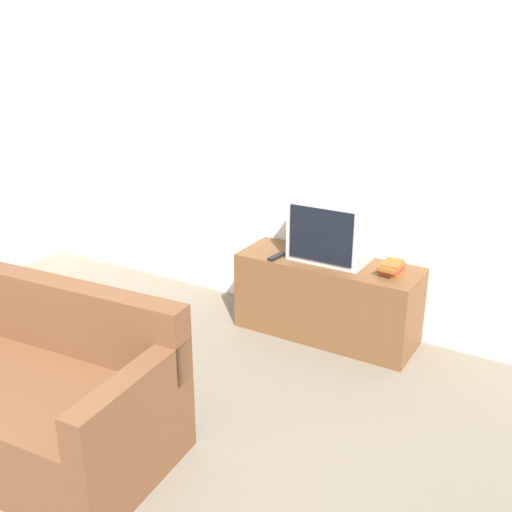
# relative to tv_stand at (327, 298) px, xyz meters

# --- Properties ---
(wall_back) EXTENTS (9.00, 0.06, 2.60)m
(wall_back) POSITION_rel_tv_stand_xyz_m (-0.36, 0.30, 0.98)
(wall_back) COLOR white
(wall_back) RESTS_ON ground_plane
(tv_stand) EXTENTS (1.43, 0.51, 0.64)m
(tv_stand) POSITION_rel_tv_stand_xyz_m (0.00, 0.00, 0.00)
(tv_stand) COLOR brown
(tv_stand) RESTS_ON ground_plane
(television) EXTENTS (0.59, 0.40, 0.49)m
(television) POSITION_rel_tv_stand_xyz_m (-0.01, 0.06, 0.57)
(television) COLOR silver
(television) RESTS_ON tv_stand
(couch) EXTENTS (2.12, 1.06, 0.92)m
(couch) POSITION_rel_tv_stand_xyz_m (-1.08, -2.14, -0.01)
(couch) COLOR brown
(couch) RESTS_ON ground_plane
(book_stack) EXTENTS (0.16, 0.23, 0.10)m
(book_stack) POSITION_rel_tv_stand_xyz_m (0.50, -0.01, 0.37)
(book_stack) COLOR #995623
(book_stack) RESTS_ON tv_stand
(remote_on_stand) EXTENTS (0.06, 0.19, 0.02)m
(remote_on_stand) POSITION_rel_tv_stand_xyz_m (-0.38, -0.15, 0.33)
(remote_on_stand) COLOR black
(remote_on_stand) RESTS_ON tv_stand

